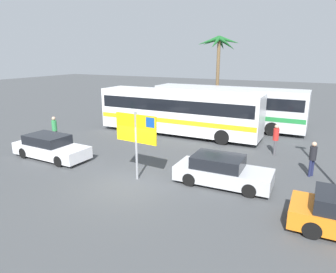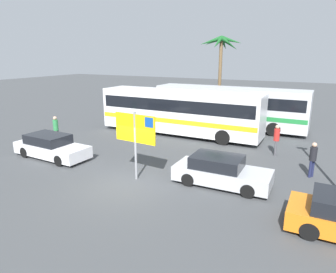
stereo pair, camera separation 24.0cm
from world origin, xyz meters
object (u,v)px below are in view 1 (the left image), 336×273
Objects in this scene: pedestrian_near_sign at (55,128)px; bus_front_coach at (178,110)px; pedestrian_crossing_lot at (313,156)px; bus_rear_coach at (227,105)px; ferry_sign at (137,131)px; car_white at (50,147)px; car_silver at (222,171)px; pedestrian_by_bus at (276,137)px.

bus_front_coach is at bearing 98.94° from pedestrian_near_sign.
bus_front_coach is 10.06m from pedestrian_crossing_lot.
bus_rear_coach is 3.68× the size of ferry_sign.
pedestrian_crossing_lot is (13.22, 3.69, 0.38)m from car_white.
pedestrian_crossing_lot is at bearing -51.27° from bus_rear_coach.
pedestrian_near_sign reaches higher than pedestrian_crossing_lot.
car_silver is (2.95, -10.96, -1.15)m from bus_rear_coach.
bus_rear_coach is at bearing -56.92° from pedestrian_by_bus.
pedestrian_by_bus and pedestrian_near_sign have the same top height.
pedestrian_by_bus is at bearing 72.70° from pedestrian_near_sign.
pedestrian_by_bus is at bearing 160.47° from pedestrian_crossing_lot.
pedestrian_near_sign is (-11.62, 1.36, 0.44)m from car_silver.
pedestrian_by_bus is (-2.03, 2.61, 0.06)m from pedestrian_crossing_lot.
bus_rear_coach reaches higher than car_silver.
bus_rear_coach is 6.53× the size of pedestrian_near_sign.
car_silver is 11.71m from pedestrian_near_sign.
bus_front_coach is 7.25m from pedestrian_by_bus.
bus_front_coach is at bearing 107.01° from ferry_sign.
ferry_sign is at bearing 46.26° from pedestrian_by_bus.
bus_front_coach is 2.76× the size of car_silver.
bus_front_coach is 2.56× the size of car_white.
car_silver is (9.66, 0.84, -0.00)m from car_white.
bus_front_coach reaches higher than car_white.
pedestrian_crossing_lot is 3.31m from pedestrian_by_bus.
ferry_sign is 1.77× the size of pedestrian_by_bus.
car_white is (-4.18, -8.04, -1.15)m from bus_front_coach.
bus_front_coach reaches higher than pedestrian_crossing_lot.
car_white is at bearing -119.65° from bus_rear_coach.
bus_rear_coach reaches higher than pedestrian_crossing_lot.
ferry_sign is 0.70× the size of car_white.
bus_front_coach is 1.00× the size of bus_rear_coach.
car_white is 12.85m from pedestrian_by_bus.
pedestrian_near_sign is (-7.98, 2.57, -1.25)m from ferry_sign.
pedestrian_crossing_lot is 0.95× the size of pedestrian_near_sign.
pedestrian_by_bus is (5.16, 6.68, -1.25)m from ferry_sign.
ferry_sign reaches higher than pedestrian_near_sign.
bus_rear_coach is at bearing 62.67° from car_white.
bus_front_coach is 4.54m from bus_rear_coach.
pedestrian_near_sign is at bearing 166.74° from ferry_sign.
bus_rear_coach reaches higher than pedestrian_by_bus.
bus_front_coach is 9.12m from car_silver.
bus_rear_coach is 13.63m from car_white.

